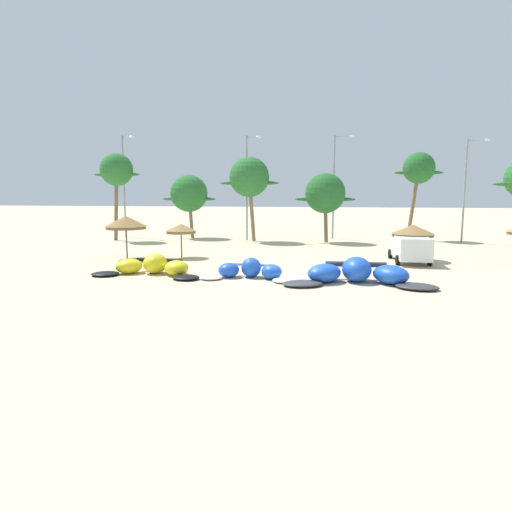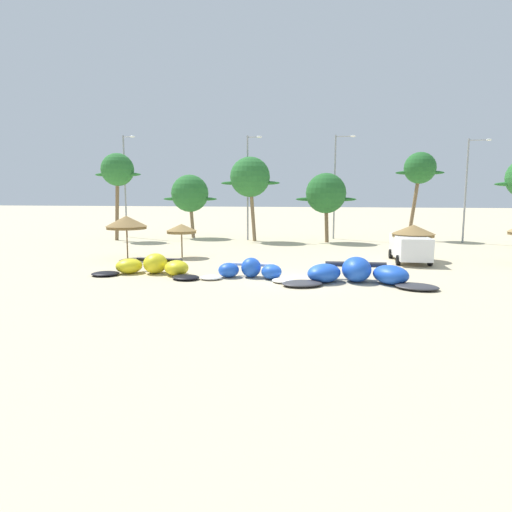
{
  "view_description": "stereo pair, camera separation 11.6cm",
  "coord_description": "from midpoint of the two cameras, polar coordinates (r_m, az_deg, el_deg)",
  "views": [
    {
      "loc": [
        1.9,
        -24.94,
        4.82
      ],
      "look_at": [
        -2.59,
        2.0,
        1.0
      ],
      "focal_mm": 31.83,
      "sensor_mm": 36.0,
      "label": 1
    },
    {
      "loc": [
        2.02,
        -24.93,
        4.82
      ],
      "look_at": [
        -2.59,
        2.0,
        1.0
      ],
      "focal_mm": 31.83,
      "sensor_mm": 36.0,
      "label": 2
    }
  ],
  "objects": [
    {
      "name": "palm_leftmost",
      "position": [
        48.19,
        -16.94,
        10.23
      ],
      "size": [
        4.9,
        3.26,
        8.75
      ],
      "color": "brown",
      "rests_on": "ground"
    },
    {
      "name": "palm_center_right",
      "position": [
        49.5,
        19.96,
        10.23
      ],
      "size": [
        4.77,
        3.18,
        8.89
      ],
      "color": "brown",
      "rests_on": "ground"
    },
    {
      "name": "beach_umbrella_near_palms",
      "position": [
        34.14,
        19.26,
        3.03
      ],
      "size": [
        3.02,
        3.02,
        2.57
      ],
      "color": "brown",
      "rests_on": "ground"
    },
    {
      "name": "lamppost_west",
      "position": [
        51.48,
        -16.0,
        8.9
      ],
      "size": [
        1.42,
        0.24,
        10.87
      ],
      "color": "gray",
      "rests_on": "ground"
    },
    {
      "name": "parked_van",
      "position": [
        33.61,
        18.83,
        1.16
      ],
      "size": [
        2.42,
        5.23,
        1.84
      ],
      "color": "white",
      "rests_on": "ground"
    },
    {
      "name": "beach_umbrella_middle",
      "position": [
        34.27,
        -9.25,
        3.42
      ],
      "size": [
        2.29,
        2.29,
        2.52
      ],
      "color": "brown",
      "rests_on": "ground"
    },
    {
      "name": "lamppost_east_center",
      "position": [
        48.3,
        10.11,
        9.15
      ],
      "size": [
        2.1,
        0.24,
        10.68
      ],
      "color": "gray",
      "rests_on": "ground"
    },
    {
      "name": "palm_left",
      "position": [
        49.29,
        -8.25,
        7.76
      ],
      "size": [
        5.95,
        3.96,
        6.74
      ],
      "color": "#7F6647",
      "rests_on": "ground"
    },
    {
      "name": "kite_far_left",
      "position": [
        27.61,
        -12.74,
        -1.31
      ],
      "size": [
        7.0,
        3.38,
        1.21
      ],
      "color": "black",
      "rests_on": "ground"
    },
    {
      "name": "palm_center_left",
      "position": [
        44.81,
        8.85,
        7.76
      ],
      "size": [
        5.84,
        3.89,
        6.72
      ],
      "color": "brown",
      "rests_on": "ground"
    },
    {
      "name": "beach_umbrella_near_van",
      "position": [
        34.58,
        -15.89,
        4.09
      ],
      "size": [
        3.02,
        3.02,
        3.15
      ],
      "color": "brown",
      "rests_on": "ground"
    },
    {
      "name": "lamppost_west_center",
      "position": [
        46.32,
        -0.86,
        9.11
      ],
      "size": [
        1.56,
        0.24,
        10.46
      ],
      "color": "gray",
      "rests_on": "ground"
    },
    {
      "name": "kite_left",
      "position": [
        25.74,
        -0.64,
        -1.85
      ],
      "size": [
        5.64,
        2.66,
        1.13
      ],
      "color": "white",
      "rests_on": "ground"
    },
    {
      "name": "kite_left_of_center",
      "position": [
        24.94,
        12.71,
        -2.16
      ],
      "size": [
        8.3,
        3.92,
        1.36
      ],
      "color": "#333338",
      "rests_on": "ground"
    },
    {
      "name": "palm_left_of_gap",
      "position": [
        45.46,
        -0.67,
        9.84
      ],
      "size": [
        5.94,
        3.96,
        8.35
      ],
      "color": "#7F6647",
      "rests_on": "ground"
    },
    {
      "name": "lamppost_east",
      "position": [
        48.29,
        25.15,
        8.05
      ],
      "size": [
        2.13,
        0.24,
        9.89
      ],
      "color": "gray",
      "rests_on": "ground"
    },
    {
      "name": "ground_plane",
      "position": [
        25.47,
        5.13,
        -2.98
      ],
      "size": [
        260.0,
        260.0,
        0.0
      ],
      "primitive_type": "plane",
      "color": "beige"
    }
  ]
}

